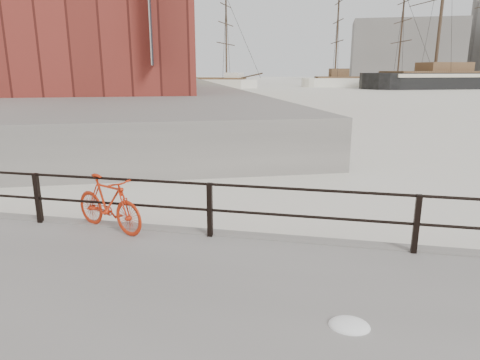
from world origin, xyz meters
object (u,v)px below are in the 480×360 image
at_px(bicycle, 108,203).
at_px(schooner_left, 200,88).
at_px(workboat_far, 112,96).
at_px(schooner_mid, 365,87).
at_px(workboat_near, 75,105).

bearing_deg(bicycle, schooner_left, 128.67).
distance_m(schooner_left, workboat_far, 27.85).
bearing_deg(schooner_mid, workboat_near, -131.52).
height_order(schooner_mid, workboat_far, schooner_mid).
relative_size(bicycle, schooner_left, 0.07).
bearing_deg(workboat_near, bicycle, -78.31).
bearing_deg(bicycle, schooner_mid, 105.59).
bearing_deg(schooner_left, schooner_mid, 21.29).
bearing_deg(schooner_mid, schooner_left, -173.23).
xyz_separation_m(schooner_mid, workboat_far, (-34.04, -37.66, 0.00)).
distance_m(workboat_near, workboat_far, 14.61).
distance_m(schooner_mid, workboat_far, 50.76).
bearing_deg(workboat_far, schooner_left, 54.69).
xyz_separation_m(bicycle, schooner_left, (-20.58, 72.05, -0.88)).
distance_m(schooner_mid, workboat_near, 60.03).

